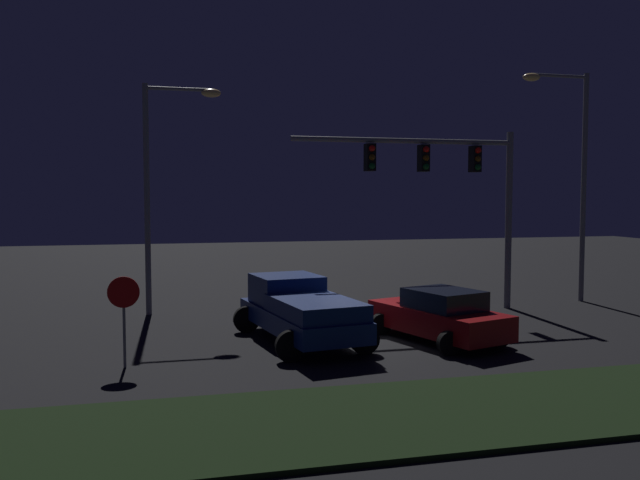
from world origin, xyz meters
TOP-DOWN VIEW (x-y plane):
  - ground_plane at (0.00, 0.00)m, footprint 80.00×80.00m
  - grass_median at (0.00, -7.51)m, footprint 24.50×4.02m
  - pickup_truck at (-2.18, -0.62)m, footprint 3.44×5.65m
  - car_sedan at (1.74, -1.55)m, footprint 3.29×4.74m
  - traffic_signal_gantry at (4.10, 3.01)m, footprint 8.32×0.56m
  - street_lamp_left at (-5.85, 4.85)m, footprint 2.70×0.44m
  - street_lamp_right at (9.68, 3.79)m, footprint 2.85×0.44m
  - stop_sign at (-6.90, -2.46)m, footprint 0.76×0.08m

SIDE VIEW (x-z plane):
  - ground_plane at x=0.00m, z-range 0.00..0.00m
  - grass_median at x=0.00m, z-range 0.00..0.10m
  - car_sedan at x=1.74m, z-range -0.02..1.49m
  - pickup_truck at x=-2.18m, z-range 0.10..1.90m
  - stop_sign at x=-6.90m, z-range 0.45..2.68m
  - traffic_signal_gantry at x=4.10m, z-range 1.65..8.15m
  - street_lamp_left at x=-5.85m, z-range 1.06..9.10m
  - street_lamp_right at x=9.68m, z-range 1.11..10.03m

